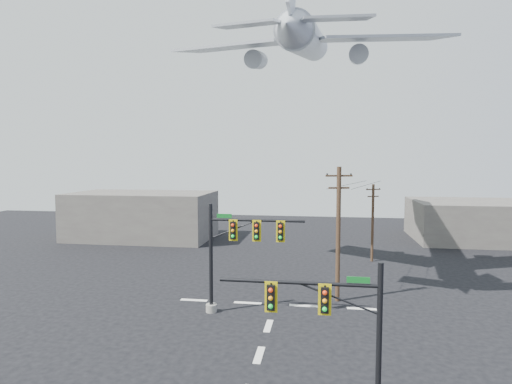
% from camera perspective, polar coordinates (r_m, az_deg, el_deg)
% --- Properties ---
extents(lane_markings, '(14.00, 21.20, 0.01)m').
position_cam_1_polar(lane_markings, '(25.32, 0.88, -19.62)').
color(lane_markings, silver).
rests_on(lane_markings, ground).
extents(signal_mast_near, '(6.55, 0.71, 6.42)m').
position_cam_1_polar(signal_mast_near, '(17.75, 11.51, -18.39)').
color(signal_mast_near, gray).
rests_on(signal_mast_near, ground).
extents(signal_mast_far, '(6.63, 0.81, 7.37)m').
position_cam_1_polar(signal_mast_far, '(28.64, -3.02, -8.06)').
color(signal_mast_far, gray).
rests_on(signal_mast_far, ground).
extents(utility_pole_a, '(1.93, 0.61, 9.79)m').
position_cam_1_polar(utility_pole_a, '(31.49, 10.91, -5.18)').
color(utility_pole_a, '#47311E').
rests_on(utility_pole_a, ground).
extents(utility_pole_b, '(1.48, 0.76, 7.84)m').
position_cam_1_polar(utility_pole_b, '(44.65, 15.29, -3.77)').
color(utility_pole_b, '#47311E').
rests_on(utility_pole_b, ground).
extents(power_lines, '(5.51, 12.89, 0.03)m').
position_cam_1_polar(power_lines, '(37.68, 13.57, 1.00)').
color(power_lines, black).
extents(airliner, '(25.06, 26.31, 7.44)m').
position_cam_1_polar(airliner, '(40.12, 6.73, 19.34)').
color(airliner, '#A6AAB2').
extents(building_left, '(18.00, 10.00, 6.00)m').
position_cam_1_polar(building_left, '(57.91, -14.93, -3.03)').
color(building_left, '#615E55').
rests_on(building_left, ground).
extents(building_right, '(14.00, 12.00, 5.00)m').
position_cam_1_polar(building_right, '(61.09, 26.67, -3.44)').
color(building_right, '#615E55').
rests_on(building_right, ground).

